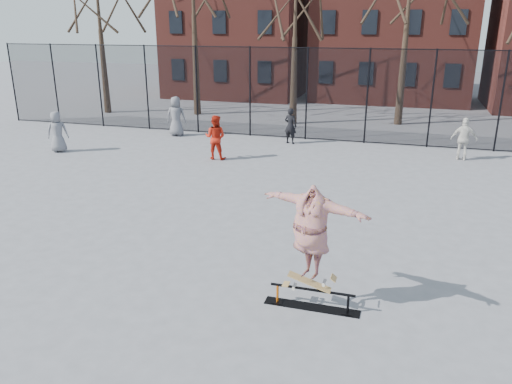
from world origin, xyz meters
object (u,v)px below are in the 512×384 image
(skateboard, at_px, (309,286))
(bystander_white, at_px, (464,139))
(bystander_red, at_px, (215,137))
(skate_rail, at_px, (312,300))
(bystander_black, at_px, (290,126))
(bystander_extra, at_px, (176,116))
(skater, at_px, (311,240))
(bystander_grey, at_px, (57,132))

(skateboard, xyz_separation_m, bystander_white, (3.58, 11.97, 0.37))
(bystander_white, bearing_deg, bystander_red, 19.55)
(skate_rail, relative_size, bystander_black, 1.15)
(bystander_extra, bearing_deg, skateboard, 114.04)
(skater, height_order, bystander_red, skater)
(bystander_grey, relative_size, bystander_red, 0.98)
(skate_rail, distance_m, skater, 1.20)
(bystander_white, bearing_deg, skate_rail, 77.25)
(skate_rail, relative_size, bystander_grey, 1.07)
(skate_rail, bearing_deg, skater, 180.00)
(bystander_white, bearing_deg, bystander_grey, 15.85)
(skater, xyz_separation_m, bystander_grey, (-11.94, 8.61, -0.53))
(bystander_grey, bearing_deg, skater, 113.85)
(skate_rail, bearing_deg, bystander_grey, 144.34)
(skater, relative_size, bystander_red, 1.25)
(bystander_red, relative_size, bystander_extra, 0.93)
(skate_rail, distance_m, bystander_white, 12.49)
(skateboard, distance_m, bystander_red, 10.87)
(bystander_extra, bearing_deg, bystander_white, 166.11)
(skate_rail, height_order, skater, skater)
(skate_rail, distance_m, bystander_black, 13.22)
(skater, xyz_separation_m, bystander_red, (-5.46, 9.39, -0.51))
(skater, distance_m, bystander_white, 12.51)
(bystander_black, xyz_separation_m, bystander_red, (-2.14, -3.37, 0.08))
(bystander_grey, xyz_separation_m, bystander_extra, (3.25, 4.15, 0.08))
(bystander_black, xyz_separation_m, bystander_white, (6.89, -0.79, 0.04))
(bystander_extra, bearing_deg, skate_rail, 114.23)
(skate_rail, relative_size, skateboard, 2.00)
(skater, bearing_deg, bystander_white, 93.44)
(skate_rail, height_order, bystander_grey, bystander_grey)
(skate_rail, xyz_separation_m, skateboard, (-0.06, -0.00, 0.29))
(skateboard, distance_m, bystander_white, 12.50)
(skateboard, distance_m, skater, 0.91)
(bystander_grey, height_order, bystander_white, bystander_grey)
(bystander_red, bearing_deg, bystander_black, -123.84)
(bystander_white, bearing_deg, bystander_black, -2.93)
(bystander_grey, distance_m, bystander_white, 15.88)
(skate_rail, relative_size, bystander_white, 1.09)
(bystander_black, bearing_deg, bystander_red, 71.60)
(skate_rail, height_order, bystander_black, bystander_black)
(skate_rail, height_order, bystander_red, bystander_red)
(skateboard, xyz_separation_m, bystander_grey, (-11.94, 8.61, 0.38))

